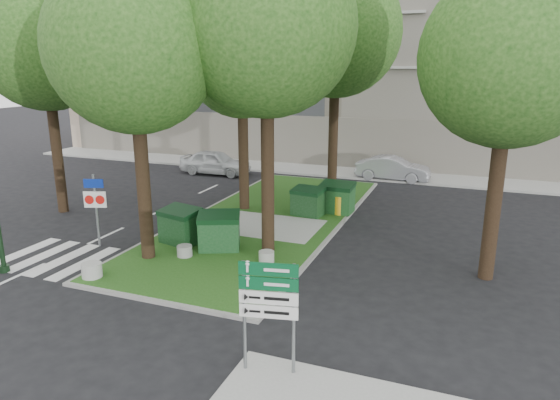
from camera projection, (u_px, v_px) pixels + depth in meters
The scene contains 24 objects.
ground at pixel (141, 299), 13.92m from camera, with size 120.00×120.00×0.00m, color black.
median_island at pixel (267, 219), 20.93m from camera, with size 6.00×16.00×0.12m, color #204F16.
median_kerb at pixel (267, 219), 20.94m from camera, with size 6.30×16.30×0.10m, color gray.
building_sidewalk at pixel (325, 171), 30.57m from camera, with size 42.00×3.00×0.12m, color #999993.
zebra_crossing at pixel (74, 261), 16.57m from camera, with size 5.00×3.00×0.01m, color silver.
apartment_building at pixel (357, 41), 35.26m from camera, with size 41.00×12.00×16.00m, color #BDA58E.
tree_median_near_left at pixel (136, 30), 14.81m from camera, with size 5.20×5.20×10.53m.
tree_median_near_right at pixel (270, 8), 15.22m from camera, with size 5.60×5.60×11.46m.
tree_median_mid at pixel (244, 48), 20.58m from camera, with size 4.80×4.80×9.99m.
tree_median_far at pixel (339, 18), 21.82m from camera, with size 5.80×5.80×11.93m.
tree_street_left at pixel (45, 31), 20.30m from camera, with size 5.40×5.40×11.00m.
tree_street_right at pixel (516, 39), 13.50m from camera, with size 5.00×5.00×10.06m.
dumpster_a at pixel (180, 226), 17.84m from camera, with size 1.60×1.29×1.31m.
dumpster_b at pixel (219, 231), 17.22m from camera, with size 1.70×1.48×1.33m.
dumpster_c at pixel (308, 202), 21.18m from camera, with size 1.43×1.10×1.22m.
dumpster_d at pixel (337, 198), 21.60m from camera, with size 1.48×1.08×1.33m.
bollard_left at pixel (92, 270), 15.01m from camera, with size 0.60×0.60×0.43m, color #B0AFAA.
bollard_right at pixel (266, 257), 16.16m from camera, with size 0.50×0.50×0.36m, color #9A9B96.
bollard_mid at pixel (185, 251), 16.67m from camera, with size 0.51×0.51×0.36m, color gray.
litter_bin at pixel (339, 205), 21.34m from camera, with size 0.46×0.46×0.80m, color gold.
traffic_sign_pole at pixel (95, 201), 17.55m from camera, with size 0.76×0.31×2.64m.
directional_sign at pixel (269, 300), 10.03m from camera, with size 1.19×0.30×2.42m.
car_white at pixel (215, 162), 29.76m from camera, with size 1.71×4.25×1.45m, color silver.
car_silver at pixel (393, 168), 28.17m from camera, with size 1.43×4.09×1.35m, color #A2A3AA.
Camera 1 is at (8.21, -10.47, 6.28)m, focal length 32.00 mm.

